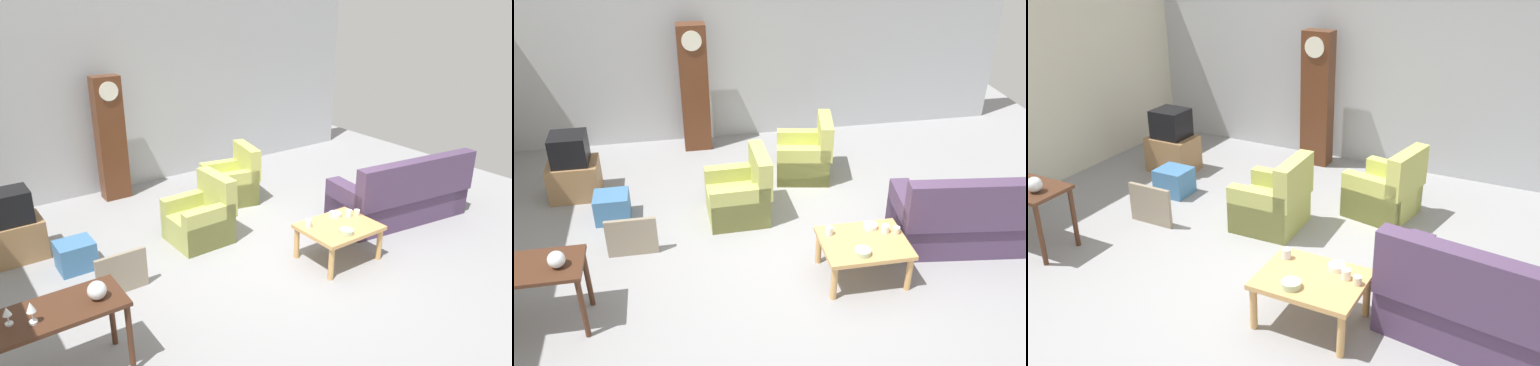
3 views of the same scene
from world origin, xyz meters
The scene contains 20 objects.
ground_plane centered at (0.00, 0.00, 0.00)m, with size 10.40×10.40×0.00m, color gray.
garage_door_wall centered at (0.00, 3.60, 1.60)m, with size 8.40×0.16×3.20m, color #ADAFB5.
couch_floral centered at (2.11, -0.19, 0.36)m, with size 2.20×1.14×1.04m.
armchair_olive_near centered at (-0.70, 0.96, 0.31)m, with size 0.81×0.78×0.92m.
armchair_olive_far centered at (0.41, 1.89, 0.31)m, with size 0.92×0.90×0.92m.
coffee_table_wood centered at (0.48, -0.53, 0.41)m, with size 0.96×0.76×0.48m.
console_table_dark centered at (-3.11, -0.71, 0.65)m, with size 1.30×0.56×0.76m.
grandfather_clock centered at (-1.11, 3.15, 1.03)m, with size 0.44×0.30×2.04m.
tv_stand_cabinet centered at (-2.91, 1.89, 0.26)m, with size 0.68×0.52×0.53m, color #997047.
tv_crt centered at (-2.91, 1.89, 0.74)m, with size 0.48×0.44×0.42m, color black.
framed_picture_leaning centered at (-2.09, 0.34, 0.25)m, with size 0.60×0.05×0.50m, color gray.
storage_box_blue centered at (-2.37, 1.19, 0.18)m, with size 0.44×0.40×0.37m, color teal.
glass_dome_cloche centered at (-2.69, -0.76, 0.84)m, with size 0.17×0.17×0.17m, color silver.
cup_white_porcelain centered at (0.77, -0.42, 0.53)m, with size 0.09×0.09×0.10m, color white.
cup_blue_rimmed centered at (0.13, -0.34, 0.53)m, with size 0.09×0.09×0.10m, color silver.
cup_cream_tall centered at (0.89, -0.45, 0.52)m, with size 0.08×0.08×0.08m, color beige.
bowl_white_stacked centered at (0.63, -0.30, 0.50)m, with size 0.16×0.16×0.05m, color white.
bowl_shallow_green centered at (0.39, -0.76, 0.51)m, with size 0.18×0.18×0.06m, color #B2C69E.
wine_glass_mid centered at (-3.40, -0.71, 0.87)m, with size 0.07×0.07×0.17m.
wine_glass_short centered at (-3.23, -0.80, 0.89)m, with size 0.08×0.08×0.20m.
Camera 1 is at (-3.70, -4.58, 3.29)m, focal length 34.92 mm.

